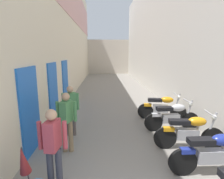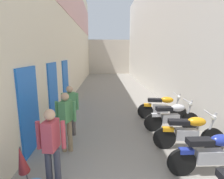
{
  "view_description": "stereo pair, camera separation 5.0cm",
  "coord_description": "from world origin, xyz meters",
  "px_view_note": "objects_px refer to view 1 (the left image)",
  "views": [
    {
      "loc": [
        -0.67,
        -1.09,
        2.52
      ],
      "look_at": [
        -0.29,
        6.52,
        1.01
      ],
      "focal_mm": 29.13,
      "sensor_mm": 36.0,
      "label": 1
    },
    {
      "loc": [
        -0.62,
        -1.09,
        2.52
      ],
      "look_at": [
        -0.29,
        6.52,
        1.01
      ],
      "focal_mm": 29.13,
      "sensor_mm": 36.0,
      "label": 2
    }
  ],
  "objects_px": {
    "motorcycle_third": "(190,131)",
    "pedestrian_further_down": "(71,107)",
    "motorcycle_fourth": "(173,116)",
    "pedestrian_by_doorway": "(53,144)",
    "motorcycle_fifth": "(162,107)",
    "umbrella_leaning": "(23,160)",
    "motorcycle_second": "(213,152)",
    "pedestrian_mid_alley": "(67,118)"
  },
  "relations": [
    {
      "from": "motorcycle_third",
      "to": "pedestrian_further_down",
      "type": "bearing_deg",
      "value": 162.99
    },
    {
      "from": "motorcycle_fourth",
      "to": "pedestrian_further_down",
      "type": "xyz_separation_m",
      "value": [
        -3.27,
        -0.21,
        0.42
      ]
    },
    {
      "from": "motorcycle_third",
      "to": "pedestrian_by_doorway",
      "type": "height_order",
      "value": "pedestrian_by_doorway"
    },
    {
      "from": "pedestrian_by_doorway",
      "to": "pedestrian_further_down",
      "type": "xyz_separation_m",
      "value": [
        -0.09,
        2.32,
        0.0
      ]
    },
    {
      "from": "motorcycle_fifth",
      "to": "umbrella_leaning",
      "type": "distance_m",
      "value": 5.23
    },
    {
      "from": "motorcycle_second",
      "to": "motorcycle_third",
      "type": "xyz_separation_m",
      "value": [
        -0.0,
        1.05,
        0.0
      ]
    },
    {
      "from": "motorcycle_second",
      "to": "pedestrian_mid_alley",
      "type": "distance_m",
      "value": 3.41
    },
    {
      "from": "motorcycle_fourth",
      "to": "umbrella_leaning",
      "type": "relative_size",
      "value": 1.92
    },
    {
      "from": "motorcycle_fourth",
      "to": "motorcycle_fifth",
      "type": "bearing_deg",
      "value": 90.01
    },
    {
      "from": "motorcycle_third",
      "to": "motorcycle_second",
      "type": "bearing_deg",
      "value": -90.0
    },
    {
      "from": "motorcycle_third",
      "to": "motorcycle_fifth",
      "type": "bearing_deg",
      "value": 90.0
    },
    {
      "from": "motorcycle_fifth",
      "to": "pedestrian_further_down",
      "type": "relative_size",
      "value": 1.17
    },
    {
      "from": "motorcycle_second",
      "to": "motorcycle_fourth",
      "type": "xyz_separation_m",
      "value": [
        -0.0,
        2.25,
        0.0
      ]
    },
    {
      "from": "pedestrian_by_doorway",
      "to": "pedestrian_mid_alley",
      "type": "xyz_separation_m",
      "value": [
        -0.02,
        1.36,
        0.0
      ]
    },
    {
      "from": "motorcycle_fourth",
      "to": "pedestrian_mid_alley",
      "type": "height_order",
      "value": "pedestrian_mid_alley"
    },
    {
      "from": "motorcycle_third",
      "to": "motorcycle_fourth",
      "type": "xyz_separation_m",
      "value": [
        0.0,
        1.21,
        0.0
      ]
    },
    {
      "from": "pedestrian_mid_alley",
      "to": "motorcycle_second",
      "type": "bearing_deg",
      "value": -18.67
    },
    {
      "from": "pedestrian_further_down",
      "to": "umbrella_leaning",
      "type": "height_order",
      "value": "pedestrian_further_down"
    },
    {
      "from": "motorcycle_third",
      "to": "pedestrian_further_down",
      "type": "relative_size",
      "value": 1.18
    },
    {
      "from": "pedestrian_mid_alley",
      "to": "motorcycle_fifth",
      "type": "bearing_deg",
      "value": 34.93
    },
    {
      "from": "motorcycle_second",
      "to": "motorcycle_third",
      "type": "relative_size",
      "value": 1.0
    },
    {
      "from": "motorcycle_fifth",
      "to": "umbrella_leaning",
      "type": "height_order",
      "value": "motorcycle_fifth"
    },
    {
      "from": "motorcycle_second",
      "to": "motorcycle_fifth",
      "type": "distance_m",
      "value": 3.32
    },
    {
      "from": "pedestrian_mid_alley",
      "to": "umbrella_leaning",
      "type": "xyz_separation_m",
      "value": [
        -0.48,
        -1.47,
        -0.24
      ]
    },
    {
      "from": "pedestrian_by_doorway",
      "to": "umbrella_leaning",
      "type": "relative_size",
      "value": 1.63
    },
    {
      "from": "pedestrian_by_doorway",
      "to": "motorcycle_fourth",
      "type": "bearing_deg",
      "value": 38.43
    },
    {
      "from": "pedestrian_further_down",
      "to": "motorcycle_fifth",
      "type": "bearing_deg",
      "value": 21.27
    },
    {
      "from": "motorcycle_fourth",
      "to": "pedestrian_mid_alley",
      "type": "xyz_separation_m",
      "value": [
        -3.2,
        -1.17,
        0.42
      ]
    },
    {
      "from": "pedestrian_further_down",
      "to": "umbrella_leaning",
      "type": "xyz_separation_m",
      "value": [
        -0.41,
        -2.43,
        -0.24
      ]
    },
    {
      "from": "umbrella_leaning",
      "to": "pedestrian_mid_alley",
      "type": "bearing_deg",
      "value": 71.85
    },
    {
      "from": "pedestrian_further_down",
      "to": "motorcycle_second",
      "type": "bearing_deg",
      "value": -32.03
    },
    {
      "from": "motorcycle_fourth",
      "to": "pedestrian_by_doorway",
      "type": "height_order",
      "value": "pedestrian_by_doorway"
    },
    {
      "from": "umbrella_leaning",
      "to": "motorcycle_fourth",
      "type": "bearing_deg",
      "value": 35.58
    },
    {
      "from": "motorcycle_fourth",
      "to": "pedestrian_further_down",
      "type": "relative_size",
      "value": 1.18
    },
    {
      "from": "motorcycle_fourth",
      "to": "pedestrian_mid_alley",
      "type": "distance_m",
      "value": 3.44
    },
    {
      "from": "motorcycle_third",
      "to": "pedestrian_mid_alley",
      "type": "xyz_separation_m",
      "value": [
        -3.2,
        0.04,
        0.42
      ]
    },
    {
      "from": "motorcycle_second",
      "to": "umbrella_leaning",
      "type": "height_order",
      "value": "motorcycle_second"
    },
    {
      "from": "motorcycle_third",
      "to": "motorcycle_fourth",
      "type": "bearing_deg",
      "value": 90.0
    },
    {
      "from": "motorcycle_second",
      "to": "pedestrian_by_doorway",
      "type": "relative_size",
      "value": 1.18
    },
    {
      "from": "motorcycle_second",
      "to": "umbrella_leaning",
      "type": "xyz_separation_m",
      "value": [
        -3.69,
        -0.38,
        0.18
      ]
    },
    {
      "from": "pedestrian_mid_alley",
      "to": "umbrella_leaning",
      "type": "relative_size",
      "value": 1.63
    },
    {
      "from": "pedestrian_by_doorway",
      "to": "motorcycle_second",
      "type": "bearing_deg",
      "value": 4.93
    }
  ]
}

